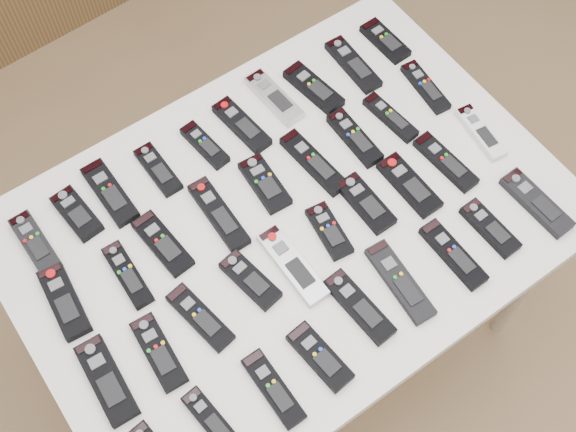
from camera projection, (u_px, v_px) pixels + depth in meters
ground at (295, 339)px, 2.33m from camera, size 4.00×4.00×0.00m
table at (288, 231)px, 1.71m from camera, size 1.25×0.88×0.78m
remote_0 at (35, 243)px, 1.62m from camera, size 0.05×0.16×0.02m
remote_1 at (77, 214)px, 1.65m from camera, size 0.07×0.14×0.02m
remote_2 at (110, 193)px, 1.68m from camera, size 0.06×0.18×0.02m
remote_3 at (158, 170)px, 1.71m from camera, size 0.05×0.15×0.02m
remote_4 at (205, 145)px, 1.74m from camera, size 0.06×0.15×0.02m
remote_5 at (242, 125)px, 1.77m from camera, size 0.07×0.18×0.02m
remote_6 at (274, 98)px, 1.81m from camera, size 0.06×0.18×0.02m
remote_7 at (314, 88)px, 1.82m from camera, size 0.08×0.18×0.02m
remote_8 at (353, 65)px, 1.86m from camera, size 0.06×0.19×0.02m
remote_9 at (385, 41)px, 1.90m from camera, size 0.06×0.15×0.02m
remote_10 at (64, 301)px, 1.55m from camera, size 0.07×0.18×0.02m
remote_11 at (128, 275)px, 1.58m from camera, size 0.05×0.17×0.02m
remote_12 at (163, 243)px, 1.62m from camera, size 0.07×0.17×0.02m
remote_13 at (219, 214)px, 1.65m from camera, size 0.06×0.20×0.02m
remote_14 at (265, 184)px, 1.69m from camera, size 0.07×0.16×0.02m
remote_15 at (313, 162)px, 1.72m from camera, size 0.06×0.20×0.02m
remote_16 at (355, 138)px, 1.75m from camera, size 0.05×0.17×0.02m
remote_17 at (390, 117)px, 1.78m from camera, size 0.05×0.16×0.02m
remote_18 at (425, 87)px, 1.82m from camera, size 0.06×0.17×0.02m
remote_19 at (107, 380)px, 1.47m from camera, size 0.07×0.19×0.02m
remote_20 at (159, 352)px, 1.50m from camera, size 0.06×0.17×0.02m
remote_21 at (200, 317)px, 1.54m from camera, size 0.08×0.18×0.02m
remote_22 at (250, 280)px, 1.58m from camera, size 0.08×0.16×0.02m
remote_23 at (293, 265)px, 1.59m from camera, size 0.06×0.21×0.02m
remote_24 at (329, 231)px, 1.63m from camera, size 0.07×0.15×0.02m
remote_25 at (366, 203)px, 1.67m from camera, size 0.06×0.16×0.02m
remote_26 at (409, 185)px, 1.69m from camera, size 0.06×0.17×0.02m
remote_27 at (446, 162)px, 1.72m from camera, size 0.06×0.18×0.02m
remote_28 at (481, 132)px, 1.76m from camera, size 0.07×0.17×0.02m
remote_30 at (211, 420)px, 1.44m from camera, size 0.06×0.15×0.02m
remote_31 at (273, 389)px, 1.47m from camera, size 0.05×0.17×0.02m
remote_32 at (320, 357)px, 1.49m from camera, size 0.07×0.16×0.02m
remote_33 at (359, 307)px, 1.55m from camera, size 0.06×0.19×0.02m
remote_34 at (400, 282)px, 1.57m from camera, size 0.07×0.21×0.02m
remote_35 at (453, 254)px, 1.60m from camera, size 0.05×0.18×0.02m
remote_36 at (490, 228)px, 1.64m from camera, size 0.05×0.15×0.02m
remote_37 at (536, 203)px, 1.67m from camera, size 0.06×0.19×0.02m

